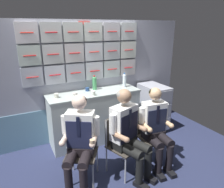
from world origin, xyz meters
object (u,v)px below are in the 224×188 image
Objects in this scene: service_trolley at (153,106)px; folding_chair_left at (83,144)px; crew_member_right at (128,130)px; espresso_cup_small at (93,93)px; folding_chair_near_trolley at (150,130)px; crew_member_near_trolley at (156,126)px; folding_chair_right at (119,139)px; crew_member_left at (80,139)px; water_bottle_clear at (124,80)px.

service_trolley is 1.90m from folding_chair_left.
crew_member_right is (-1.19, -0.96, 0.20)m from service_trolley.
espresso_cup_small is at bearing 56.32° from folding_chair_left.
crew_member_near_trolley reaches higher than folding_chair_near_trolley.
folding_chair_left is 0.53m from folding_chair_right.
crew_member_left is at bearing -176.58° from folding_chair_right.
crew_member_left is 0.98× the size of crew_member_right.
folding_chair_right is 0.58m from crew_member_near_trolley.
water_bottle_clear is at bearing 39.07° from crew_member_left.
service_trolley is 1.54m from crew_member_right.
crew_member_near_trolley is (-0.71, -0.97, 0.16)m from service_trolley.
folding_chair_right is (-1.24, -0.82, 0.00)m from service_trolley.
folding_chair_right is 1.00× the size of folding_chair_near_trolley.
water_bottle_clear is 3.48× the size of espresso_cup_small.
crew_member_near_trolley is 1.20m from water_bottle_clear.
crew_member_left is 1.00m from espresso_cup_small.
crew_member_left is 1.03× the size of crew_member_near_trolley.
crew_member_left reaches higher than water_bottle_clear.
water_bottle_clear is 0.75m from espresso_cup_small.
crew_member_left is 1.14m from crew_member_near_trolley.
crew_member_near_trolley is at bearing -126.21° from service_trolley.
water_bottle_clear is (0.59, 1.12, 0.38)m from crew_member_right.
service_trolley is 1.13× the size of folding_chair_near_trolley.
crew_member_left is at bearing 170.15° from crew_member_right.
espresso_cup_small is at bearing 129.68° from folding_chair_near_trolley.
crew_member_left is 1.51× the size of folding_chair_right.
folding_chair_left is 0.65m from crew_member_right.
crew_member_near_trolley is 15.44× the size of espresso_cup_small.
crew_member_right is 1.54× the size of folding_chair_near_trolley.
folding_chair_left is 0.68× the size of crew_member_near_trolley.
espresso_cup_small is at bearing 97.81° from crew_member_right.
water_bottle_clear is at bearing 62.28° from crew_member_right.
water_bottle_clear is at bearing 36.98° from folding_chair_left.
folding_chair_near_trolley is 0.22m from crew_member_near_trolley.
crew_member_left is at bearing -121.56° from folding_chair_left.
folding_chair_left is at bearing -157.87° from service_trolley.
espresso_cup_small reaches higher than folding_chair_right.
crew_member_left reaches higher than service_trolley.
folding_chair_near_trolley is at bearing -50.32° from espresso_cup_small.
crew_member_right is at bearing -140.99° from service_trolley.
service_trolley is 3.39× the size of water_bottle_clear.
service_trolley is 1.21m from crew_member_near_trolley.
folding_chair_near_trolley is at bearing 17.60° from crew_member_right.
crew_member_right is (0.05, -0.15, 0.19)m from folding_chair_right.
service_trolley reaches higher than folding_chair_near_trolley.
folding_chair_left is 1.00× the size of folding_chair_near_trolley.
service_trolley is at bearing 33.30° from folding_chair_right.
folding_chair_right is 0.91m from espresso_cup_small.
crew_member_near_trolley is at bearing -0.21° from crew_member_right.
folding_chair_right is 0.65× the size of crew_member_right.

